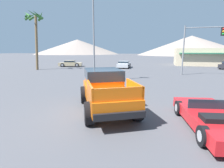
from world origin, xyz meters
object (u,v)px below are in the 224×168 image
traffic_light_main (200,40)px  street_lamp_post (94,30)px  red_convertible_car (213,118)px  palm_tree_tall (35,26)px  orange_pickup_truck (105,87)px  parked_car_silver (124,64)px  parked_car_tan (70,63)px

traffic_light_main → street_lamp_post: bearing=-145.0°
red_convertible_car → palm_tree_tall: size_ratio=0.54×
orange_pickup_truck → street_lamp_post: 8.61m
red_convertible_car → parked_car_silver: size_ratio=1.10×
parked_car_silver → street_lamp_post: (0.04, -13.82, 4.05)m
red_convertible_car → palm_tree_tall: bearing=131.7°
parked_car_tan → palm_tree_tall: size_ratio=0.53×
red_convertible_car → traffic_light_main: bearing=71.6°
palm_tree_tall → orange_pickup_truck: bearing=-43.4°
street_lamp_post → orange_pickup_truck: bearing=-65.0°
orange_pickup_truck → parked_car_silver: (-3.35, 20.94, -0.50)m
red_convertible_car → parked_car_silver: bearing=99.7°
traffic_light_main → parked_car_tan: bearing=162.1°
orange_pickup_truck → traffic_light_main: (6.83, 14.21, 2.92)m
parked_car_tan → parked_car_silver: size_ratio=1.08×
parked_car_tan → street_lamp_post: (9.93, -13.56, 4.06)m
red_convertible_car → parked_car_tan: size_ratio=1.02×
orange_pickup_truck → parked_car_silver: orange_pickup_truck is taller
traffic_light_main → palm_tree_tall: size_ratio=0.67×
parked_car_silver → parked_car_tan: bearing=177.7°
red_convertible_car → parked_car_silver: 23.52m
parked_car_silver → traffic_light_main: bearing=-37.3°
palm_tree_tall → parked_car_silver: bearing=28.1°
orange_pickup_truck → parked_car_silver: 21.21m
parked_car_tan → orange_pickup_truck: bearing=14.3°
parked_car_tan → red_convertible_car: bearing=20.8°
street_lamp_post → palm_tree_tall: bearing=148.3°
red_convertible_car → traffic_light_main: (2.27, 15.42, 3.60)m
street_lamp_post → palm_tree_tall: (-12.03, 7.42, 1.75)m
parked_car_silver → traffic_light_main: 12.67m
orange_pickup_truck → palm_tree_tall: (-15.34, 14.53, 5.31)m
orange_pickup_truck → red_convertible_car: size_ratio=1.18×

